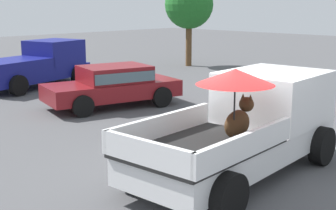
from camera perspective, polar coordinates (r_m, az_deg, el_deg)
name	(u,v)px	position (r m, az deg, el deg)	size (l,w,h in m)	color
ground_plane	(235,176)	(9.33, 8.21, -8.51)	(80.00, 80.00, 0.00)	#4C4C4F
pickup_truck_main	(250,123)	(9.40, 9.99, -2.16)	(5.15, 2.49, 2.19)	black
pickup_truck_red	(37,65)	(19.62, -15.70, 4.75)	(5.07, 2.96, 1.80)	black
parked_sedan_near	(113,84)	(15.24, -6.69, 2.57)	(4.61, 2.80, 1.33)	black
tree_by_lot	(189,5)	(25.11, 2.59, 12.10)	(2.56, 2.56, 4.52)	brown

